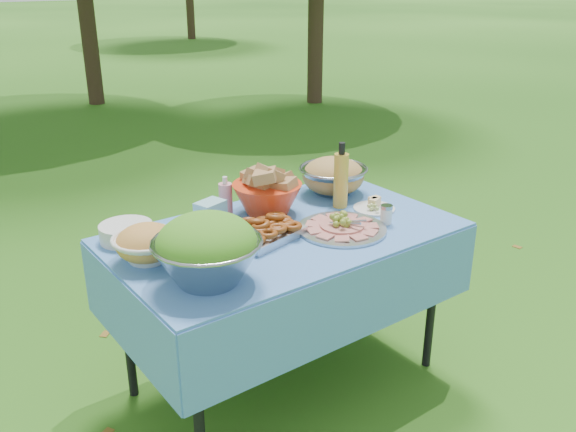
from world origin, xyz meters
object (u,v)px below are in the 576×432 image
(salad_bowl, at_px, (207,249))
(bread_bowl, at_px, (267,190))
(pasta_bowl_steel, at_px, (333,175))
(picnic_table, at_px, (285,308))
(charcuterie_platter, at_px, (342,221))
(oil_bottle, at_px, (341,175))
(plate_stack, at_px, (126,232))

(salad_bowl, xyz_separation_m, bread_bowl, (0.55, 0.43, -0.02))
(salad_bowl, distance_m, pasta_bowl_steel, 1.07)
(bread_bowl, bearing_deg, pasta_bowl_steel, 3.84)
(salad_bowl, bearing_deg, picnic_table, 22.85)
(salad_bowl, xyz_separation_m, charcuterie_platter, (0.69, 0.07, -0.08))
(oil_bottle, bearing_deg, charcuterie_platter, -129.51)
(charcuterie_platter, height_order, oil_bottle, oil_bottle)
(plate_stack, bearing_deg, charcuterie_platter, -30.08)
(charcuterie_platter, distance_m, oil_bottle, 0.31)
(salad_bowl, bearing_deg, pasta_bowl_steel, 25.27)
(plate_stack, height_order, charcuterie_platter, charcuterie_platter)
(pasta_bowl_steel, bearing_deg, salad_bowl, -154.73)
(pasta_bowl_steel, bearing_deg, picnic_table, -152.38)
(salad_bowl, relative_size, bread_bowl, 1.22)
(bread_bowl, distance_m, oil_bottle, 0.35)
(picnic_table, bearing_deg, plate_stack, 151.72)
(plate_stack, distance_m, oil_bottle, 0.99)
(salad_bowl, height_order, pasta_bowl_steel, salad_bowl)
(picnic_table, height_order, oil_bottle, oil_bottle)
(plate_stack, bearing_deg, picnic_table, -28.28)
(bread_bowl, bearing_deg, charcuterie_platter, -69.71)
(picnic_table, xyz_separation_m, salad_bowl, (-0.49, -0.21, 0.51))
(picnic_table, height_order, pasta_bowl_steel, pasta_bowl_steel)
(oil_bottle, bearing_deg, plate_stack, 166.45)
(picnic_table, relative_size, oil_bottle, 4.73)
(salad_bowl, bearing_deg, oil_bottle, 18.23)
(picnic_table, xyz_separation_m, bread_bowl, (0.06, 0.22, 0.49))
(salad_bowl, xyz_separation_m, oil_bottle, (0.87, 0.29, 0.03))
(charcuterie_platter, bearing_deg, salad_bowl, -174.49)
(picnic_table, distance_m, salad_bowl, 0.73)
(bread_bowl, bearing_deg, salad_bowl, -142.12)
(bread_bowl, relative_size, oil_bottle, 1.03)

